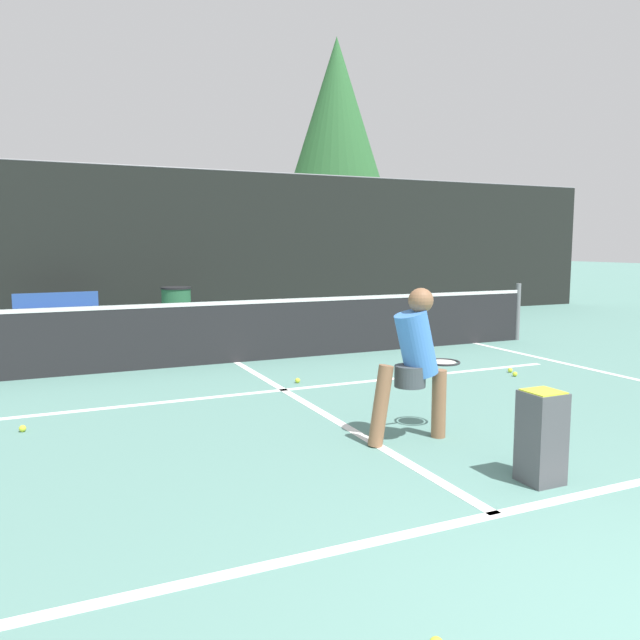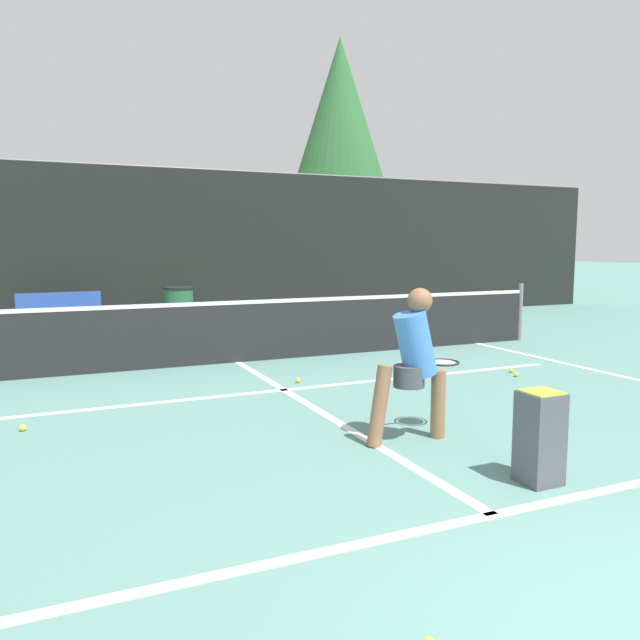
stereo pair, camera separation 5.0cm
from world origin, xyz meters
name	(u,v)px [view 2 (the right image)]	position (x,y,z in m)	size (l,w,h in m)	color
court_baseline_near	(493,515)	(0.00, 1.87, 0.00)	(11.00, 0.10, 0.01)	white
court_service_line	(284,390)	(0.00, 5.81, 0.00)	(8.25, 0.10, 0.01)	white
court_center_mark	(315,408)	(0.00, 4.85, 0.00)	(0.10, 5.95, 0.01)	white
court_sideline_right	(612,374)	(4.51, 4.85, 0.00)	(0.10, 6.95, 0.01)	white
net	(237,329)	(0.00, 7.82, 0.51)	(11.09, 0.09, 1.07)	slate
fence_back	(172,247)	(0.00, 12.82, 1.74)	(24.00, 0.06, 3.49)	black
player_practicing	(414,359)	(0.37, 3.46, 0.77)	(1.11, 0.55, 1.41)	#8C6042
tennis_ball_scattered_0	(23,428)	(-2.92, 5.23, 0.03)	(0.07, 0.07, 0.07)	#D1E033
tennis_ball_scattered_4	(298,380)	(0.31, 6.11, 0.03)	(0.07, 0.07, 0.07)	#D1E033
tennis_ball_scattered_6	(516,374)	(3.18, 5.26, 0.03)	(0.07, 0.07, 0.07)	#D1E033
tennis_ball_scattered_7	(511,370)	(3.30, 5.49, 0.03)	(0.07, 0.07, 0.07)	#D1E033
ball_hopper	(540,435)	(0.69, 2.20, 0.37)	(0.28, 0.28, 0.71)	#4C4C51
courtside_bench	(60,313)	(-2.39, 11.84, 0.47)	(1.58, 0.47, 0.86)	#2D519E
trash_bin	(179,309)	(-0.13, 11.60, 0.46)	(0.62, 0.62, 0.93)	#28603D
parked_car	(44,295)	(-2.66, 15.64, 0.55)	(1.61, 4.69, 1.31)	black
tree_west	(340,114)	(7.75, 20.31, 6.63)	(3.52, 3.52, 9.40)	brown
building_far	(114,232)	(0.00, 24.87, 2.27)	(36.00, 2.40, 4.53)	gray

